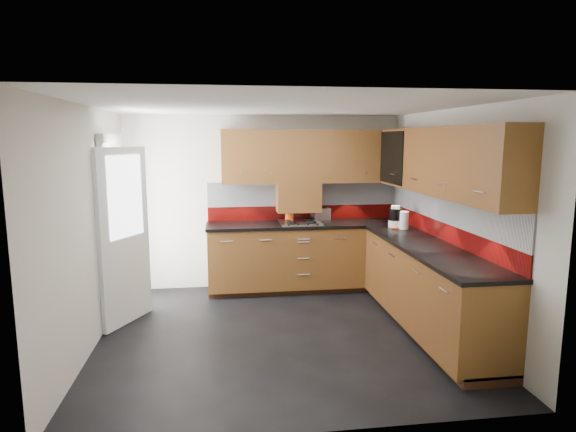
{
  "coord_description": "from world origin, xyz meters",
  "views": [
    {
      "loc": [
        -0.59,
        -4.89,
        2.07
      ],
      "look_at": [
        0.17,
        0.65,
        1.18
      ],
      "focal_mm": 30.0,
      "sensor_mm": 36.0,
      "label": 1
    }
  ],
  "objects": [
    {
      "name": "room",
      "position": [
        0.0,
        0.0,
        1.5
      ],
      "size": [
        4.0,
        3.8,
        2.64
      ],
      "color": "black"
    },
    {
      "name": "orange_cloth",
      "position": [
        1.62,
        0.94,
        0.95
      ],
      "size": [
        0.16,
        0.13,
        0.02
      ],
      "primitive_type": "cube",
      "rotation": [
        0.0,
        0.0,
        0.01
      ],
      "color": "red",
      "rests_on": "countertop"
    },
    {
      "name": "toaster",
      "position": [
        0.77,
        1.65,
        1.03
      ],
      "size": [
        0.29,
        0.23,
        0.18
      ],
      "color": "silver",
      "rests_on": "countertop"
    },
    {
      "name": "glass_cabinet",
      "position": [
        1.71,
        1.07,
        1.87
      ],
      "size": [
        0.32,
        0.8,
        0.66
      ],
      "color": "black",
      "rests_on": "room"
    },
    {
      "name": "back_door",
      "position": [
        -1.78,
        0.75,
        1.03
      ],
      "size": [
        0.42,
        1.19,
        2.04
      ],
      "color": "white",
      "rests_on": "room"
    },
    {
      "name": "extractor_hood",
      "position": [
        0.45,
        1.64,
        1.28
      ],
      "size": [
        0.6,
        0.33,
        0.4
      ],
      "primitive_type": "cube",
      "color": "#5B3A14",
      "rests_on": "room"
    },
    {
      "name": "food_processor",
      "position": [
        1.62,
        0.99,
        1.07
      ],
      "size": [
        0.17,
        0.17,
        0.29
      ],
      "color": "white",
      "rests_on": "countertop"
    },
    {
      "name": "backsplash",
      "position": [
        1.28,
        0.93,
        1.21
      ],
      "size": [
        2.7,
        3.2,
        0.54
      ],
      "color": "maroon",
      "rests_on": "countertop"
    },
    {
      "name": "upper_cabinets",
      "position": [
        1.23,
        0.78,
        1.84
      ],
      "size": [
        2.5,
        3.2,
        0.72
      ],
      "color": "#5B3A14",
      "rests_on": "room"
    },
    {
      "name": "countertop",
      "position": [
        1.05,
        0.7,
        0.92
      ],
      "size": [
        2.72,
        3.22,
        0.04
      ],
      "color": "black",
      "rests_on": "base_cabinets"
    },
    {
      "name": "utensil_pot",
      "position": [
        0.32,
        1.6,
        1.03
      ],
      "size": [
        0.12,
        0.12,
        0.41
      ],
      "color": "#EC5616",
      "rests_on": "countertop"
    },
    {
      "name": "paper_towel",
      "position": [
        1.69,
        0.86,
        1.05
      ],
      "size": [
        0.11,
        0.11,
        0.23
      ],
      "primitive_type": "cylinder",
      "rotation": [
        0.0,
        0.0,
        -0.0
      ],
      "color": "white",
      "rests_on": "countertop"
    },
    {
      "name": "gas_hob",
      "position": [
        0.45,
        1.47,
        0.95
      ],
      "size": [
        0.55,
        0.49,
        0.04
      ],
      "color": "silver",
      "rests_on": "countertop"
    },
    {
      "name": "base_cabinets",
      "position": [
        1.07,
        0.72,
        0.44
      ],
      "size": [
        2.7,
        3.2,
        0.95
      ],
      "color": "#5B3A14",
      "rests_on": "room"
    }
  ]
}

